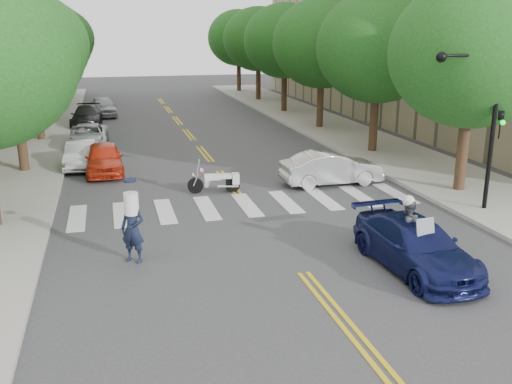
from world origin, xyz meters
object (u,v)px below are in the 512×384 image
object	(u,v)px
motorcycle_parked	(219,181)
convertible	(332,168)
sedan_blue	(415,246)
motorcycle_police	(405,234)
officer_standing	(133,229)

from	to	relation	value
motorcycle_parked	convertible	world-z (taller)	convertible
convertible	motorcycle_parked	bearing A→B (deg)	88.79
motorcycle_parked	sedan_blue	bearing A→B (deg)	-150.11
motorcycle_police	officer_standing	bearing A→B (deg)	-23.19
officer_standing	sedan_blue	size ratio (longest dim) A/B	0.42
convertible	officer_standing	bearing A→B (deg)	125.50
motorcycle_police	sedan_blue	size ratio (longest dim) A/B	0.53
motorcycle_parked	officer_standing	size ratio (longest dim) A/B	1.08
convertible	sedan_blue	size ratio (longest dim) A/B	0.92
officer_standing	sedan_blue	world-z (taller)	officer_standing
officer_standing	motorcycle_parked	bearing A→B (deg)	93.26
motorcycle_police	sedan_blue	xyz separation A→B (m)	(0.12, -0.40, -0.22)
convertible	sedan_blue	world-z (taller)	convertible
officer_standing	motorcycle_police	bearing A→B (deg)	17.30
motorcycle_police	convertible	xyz separation A→B (m)	(1.26, 8.60, -0.19)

